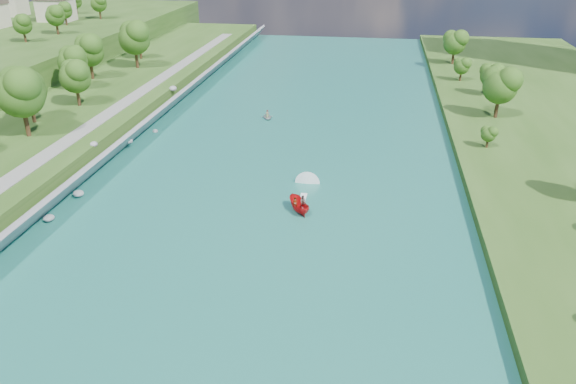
# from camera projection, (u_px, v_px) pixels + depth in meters

# --- Properties ---
(ground) EXTENTS (260.00, 260.00, 0.00)m
(ground) POSITION_uv_depth(u_px,v_px,m) (239.00, 252.00, 63.92)
(ground) COLOR #2D5119
(ground) RESTS_ON ground
(river_water) EXTENTS (55.00, 240.00, 0.10)m
(river_water) POSITION_uv_depth(u_px,v_px,m) (271.00, 181.00, 81.75)
(river_water) COLOR #1A655D
(river_water) RESTS_ON ground
(ridge_west) EXTENTS (60.00, 120.00, 9.00)m
(ridge_west) POSITION_uv_depth(u_px,v_px,m) (33.00, 41.00, 158.54)
(ridge_west) COLOR #2D5119
(ridge_west) RESTS_ON ground
(riprap_bank) EXTENTS (4.24, 236.00, 4.21)m
(riprap_bank) POSITION_uv_depth(u_px,v_px,m) (101.00, 161.00, 84.26)
(riprap_bank) COLOR slate
(riprap_bank) RESTS_ON ground
(riverside_path) EXTENTS (3.00, 200.00, 0.10)m
(riverside_path) POSITION_uv_depth(u_px,v_px,m) (60.00, 146.00, 84.87)
(riverside_path) COLOR gray
(riverside_path) RESTS_ON berm_west
(ridge_houses) EXTENTS (29.50, 29.50, 8.40)m
(ridge_houses) POSITION_uv_depth(u_px,v_px,m) (17.00, 6.00, 160.11)
(ridge_houses) COLOR beige
(ridge_houses) RESTS_ON ridge_west
(trees_east) EXTENTS (16.82, 141.74, 11.17)m
(trees_east) POSITION_uv_depth(u_px,v_px,m) (518.00, 106.00, 95.34)
(trees_east) COLOR #2D5516
(trees_east) RESTS_ON berm_east
(trees_ridge) EXTENTS (18.17, 51.03, 8.47)m
(trees_ridge) POSITION_uv_depth(u_px,v_px,m) (67.00, 12.00, 151.40)
(trees_ridge) COLOR #2D5516
(trees_ridge) RESTS_ON ridge_west
(motorboat) EXTENTS (3.83, 19.26, 2.08)m
(motorboat) POSITION_uv_depth(u_px,v_px,m) (300.00, 202.00, 73.62)
(motorboat) COLOR red
(motorboat) RESTS_ON river_water
(raft) EXTENTS (3.15, 3.75, 1.67)m
(raft) POSITION_uv_depth(u_px,v_px,m) (267.00, 117.00, 108.18)
(raft) COLOR gray
(raft) RESTS_ON river_water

